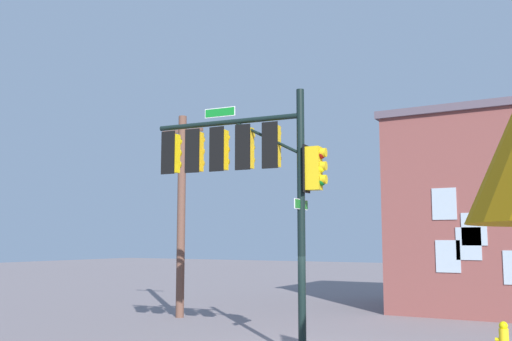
{
  "coord_description": "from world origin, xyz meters",
  "views": [
    {
      "loc": [
        -6.42,
        13.42,
        2.91
      ],
      "look_at": [
        1.27,
        0.1,
        4.74
      ],
      "focal_mm": 41.06,
      "sensor_mm": 36.0,
      "label": 1
    }
  ],
  "objects_px": {
    "signal_pole_assembly": "(247,165)",
    "fire_hydrant": "(504,338)",
    "utility_pole": "(181,212)",
    "brick_building": "(493,212)"
  },
  "relations": [
    {
      "from": "fire_hydrant",
      "to": "utility_pole",
      "type": "bearing_deg",
      "value": -7.85
    },
    {
      "from": "utility_pole",
      "to": "fire_hydrant",
      "type": "height_order",
      "value": "utility_pole"
    },
    {
      "from": "brick_building",
      "to": "signal_pole_assembly",
      "type": "bearing_deg",
      "value": 71.54
    },
    {
      "from": "signal_pole_assembly",
      "to": "utility_pole",
      "type": "height_order",
      "value": "utility_pole"
    },
    {
      "from": "signal_pole_assembly",
      "to": "utility_pole",
      "type": "distance_m",
      "value": 7.62
    },
    {
      "from": "signal_pole_assembly",
      "to": "utility_pole",
      "type": "xyz_separation_m",
      "value": [
        5.84,
        -4.81,
        -0.93
      ]
    },
    {
      "from": "signal_pole_assembly",
      "to": "fire_hydrant",
      "type": "bearing_deg",
      "value": -150.9
    },
    {
      "from": "utility_pole",
      "to": "brick_building",
      "type": "distance_m",
      "value": 12.94
    },
    {
      "from": "utility_pole",
      "to": "signal_pole_assembly",
      "type": "bearing_deg",
      "value": 140.49
    },
    {
      "from": "signal_pole_assembly",
      "to": "fire_hydrant",
      "type": "distance_m",
      "value": 7.99
    }
  ]
}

